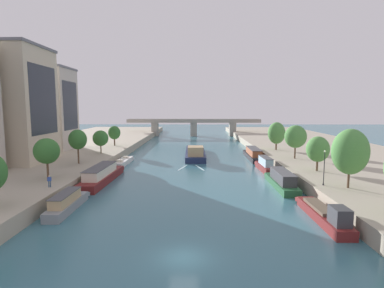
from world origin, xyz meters
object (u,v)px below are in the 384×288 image
Objects in this scene: tree_left_distant at (47,151)px; tree_right_distant at (350,152)px; moored_boat_left_lone at (102,175)px; tree_right_far at (318,149)px; moored_boat_right_end at (253,154)px; person_on_quay at (49,180)px; moored_boat_right_downstream at (265,165)px; bridge_far at (194,125)px; tree_left_midway at (101,138)px; moored_boat_left_second at (124,161)px; tree_left_nearest at (114,133)px; tree_left_past_mid at (78,140)px; tree_right_end_of_row at (296,137)px; barge_midriver at (195,153)px; tree_right_past_mid at (277,133)px; lamppost_right_bank at (324,166)px; moored_boat_right_near at (324,214)px; moored_boat_right_second at (282,180)px; moored_boat_left_gap_after at (67,203)px.

tree_right_distant is (42.55, -4.37, 0.63)m from tree_left_distant.
tree_right_far is at bearing 0.68° from moored_boat_left_lone.
moored_boat_right_end is 9.97× the size of person_on_quay.
tree_right_distant is at bearing 0.36° from person_on_quay.
moored_boat_right_downstream is 39.18m from person_on_quay.
moored_boat_left_lone is 0.29× the size of bridge_far.
tree_left_midway is at bearing 107.53° from moored_boat_left_lone.
moored_boat_left_lone reaches higher than moored_boat_left_second.
tree_left_midway is 0.97× the size of tree_left_nearest.
tree_right_end_of_row reaches higher than tree_left_past_mid.
barge_midriver is at bearing 127.95° from tree_right_far.
tree_left_past_mid reaches higher than moored_boat_right_end.
moored_boat_right_end is at bearing -162.95° from tree_right_past_mid.
moored_boat_right_end is 47.51m from tree_left_distant.
tree_left_distant is at bearing -104.44° from moored_boat_left_second.
person_on_quay reaches higher than moored_boat_left_second.
tree_left_past_mid is (-6.19, -10.07, 6.02)m from moored_boat_left_second.
tree_right_end_of_row reaches higher than moored_boat_left_lone.
tree_right_end_of_row is (7.02, 3.54, 5.37)m from moored_boat_right_downstream.
tree_right_past_mid is 35.22m from lamppost_right_bank.
moored_boat_right_end is at bearing 100.24° from tree_right_distant.
moored_boat_left_second is 1.72× the size of tree_left_past_mid.
person_on_quay reaches higher than moored_boat_right_near.
barge_midriver is 19.08m from moored_boat_left_second.
lamppost_right_bank is at bearing -83.96° from moored_boat_right_end.
tree_left_midway is 52.11m from tree_right_distant.
tree_left_midway is 14.46m from tree_left_nearest.
moored_boat_right_near is 1.22× the size of moored_boat_right_downstream.
tree_right_end_of_row reaches higher than person_on_quay.
bridge_far is at bearing 71.64° from tree_left_midway.
moored_boat_left_second is 2.03× the size of tree_left_nearest.
barge_midriver is 1.77× the size of moored_boat_right_second.
barge_midriver is 33.04m from moored_boat_right_second.
moored_boat_left_gap_after is 0.84× the size of moored_boat_right_near.
tree_right_past_mid reaches higher than barge_midriver.
tree_left_past_mid is (-22.29, -20.30, 5.52)m from barge_midriver.
lamppost_right_bank reaches higher than moored_boat_left_second.
barge_midriver is at bearing 146.39° from tree_right_end_of_row.
moored_boat_left_lone is at bearing -45.82° from tree_left_past_mid.
tree_right_end_of_row is 22.48m from lamppost_right_bank.
tree_left_nearest is 0.79× the size of tree_right_end_of_row.
lamppost_right_bank is at bearing -56.53° from moored_boat_right_second.
tree_right_distant is (36.38, -10.51, 5.64)m from moored_boat_left_lone.
tree_right_past_mid is 1.43× the size of lamppost_right_bank.
tree_left_midway reaches higher than lamppost_right_bank.
tree_right_end_of_row reaches higher than tree_left_nearest.
tree_left_midway is (-36.49, 37.25, 4.65)m from moored_boat_right_near.
moored_boat_right_end is (14.32, -2.88, 0.09)m from barge_midriver.
tree_left_distant is 0.89× the size of tree_right_past_mid.
tree_left_past_mid is at bearing 98.93° from person_on_quay.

